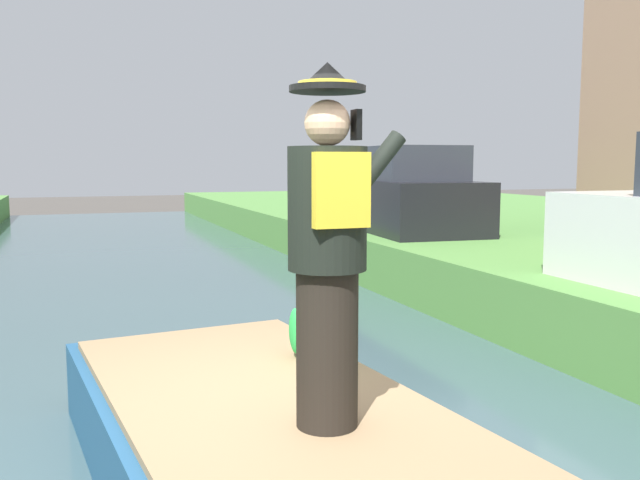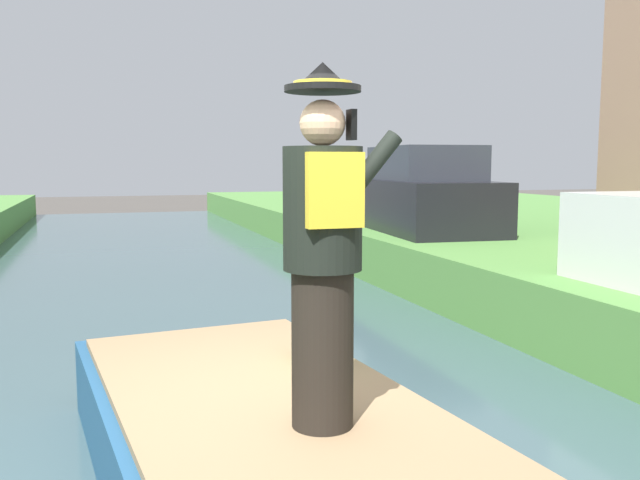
# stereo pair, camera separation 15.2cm
# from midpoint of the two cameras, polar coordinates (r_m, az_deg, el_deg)

# --- Properties ---
(boat) EXTENTS (2.26, 4.38, 0.61)m
(boat) POSITION_cam_midpoint_polar(r_m,az_deg,el_deg) (4.04, -2.67, -17.85)
(boat) COLOR #23517A
(boat) RESTS_ON canal_water
(person_pirate) EXTENTS (0.61, 0.42, 1.85)m
(person_pirate) POSITION_cam_midpoint_polar(r_m,az_deg,el_deg) (3.40, 1.59, -0.77)
(person_pirate) COLOR black
(person_pirate) RESTS_ON boat
(parrot_plush) EXTENTS (0.36, 0.35, 0.57)m
(parrot_plush) POSITION_cam_midpoint_polar(r_m,az_deg,el_deg) (4.74, 0.80, -7.03)
(parrot_plush) COLOR green
(parrot_plush) RESTS_ON boat
(parked_car_dark) EXTENTS (2.00, 4.12, 1.50)m
(parked_car_dark) POSITION_cam_midpoint_polar(r_m,az_deg,el_deg) (12.38, 8.82, 3.77)
(parked_car_dark) COLOR black
(parked_car_dark) RESTS_ON grass_bank_far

